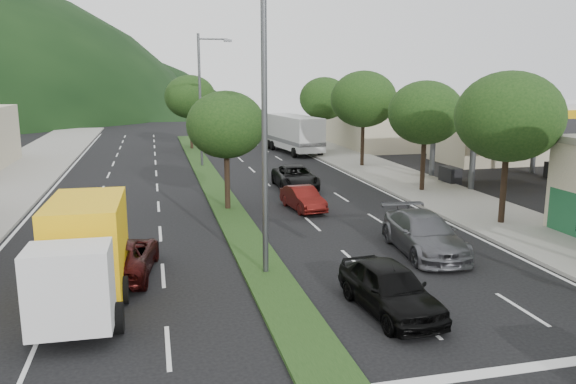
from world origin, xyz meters
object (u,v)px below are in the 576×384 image
object	(u,v)px
car_queue_a	(390,288)
car_queue_b	(424,234)
motorhome	(294,133)
streetlight_near	(271,114)
tree_med_far	(190,97)
box_truck	(85,257)
car_queue_d	(295,177)
tree_r_c	(425,113)
car_queue_c	(303,198)
streetlight_mid	(203,94)
tree_r_b	(509,117)
tree_r_d	(364,99)
suv_maroon	(121,257)
tree_r_e	(324,98)
tree_med_near	(226,125)

from	to	relation	value
car_queue_a	car_queue_b	world-z (taller)	car_queue_b
motorhome	streetlight_near	bearing A→B (deg)	-112.81
tree_med_far	box_truck	world-z (taller)	tree_med_far
car_queue_a	box_truck	size ratio (longest dim) A/B	0.69
car_queue_d	tree_r_c	bearing A→B (deg)	-20.02
tree_r_c	car_queue_a	distance (m)	18.84
streetlight_near	tree_r_c	bearing A→B (deg)	45.49
tree_med_far	car_queue_a	size ratio (longest dim) A/B	1.60
tree_r_c	tree_med_far	bearing A→B (deg)	116.57
car_queue_b	car_queue_c	bearing A→B (deg)	112.99
car_queue_c	tree_r_c	bearing A→B (deg)	11.99
streetlight_mid	car_queue_a	size ratio (longest dim) A/B	2.30
streetlight_near	tree_med_far	bearing A→B (deg)	90.33
car_queue_b	box_truck	world-z (taller)	box_truck
tree_med_far	car_queue_b	bearing A→B (deg)	-79.45
tree_r_b	tree_r_d	bearing A→B (deg)	90.00
tree_r_d	car_queue_d	xyz separation A→B (m)	(-7.12, -7.06, -4.48)
suv_maroon	car_queue_c	size ratio (longest dim) A/B	1.27
tree_r_b	car_queue_c	size ratio (longest dim) A/B	1.88
streetlight_mid	suv_maroon	distance (m)	24.91
streetlight_near	suv_maroon	size ratio (longest dim) A/B	2.13
tree_med_far	streetlight_mid	xyz separation A→B (m)	(0.21, -11.00, 0.58)
tree_r_e	streetlight_mid	xyz separation A→B (m)	(-11.79, -7.00, 0.69)
car_queue_b	car_queue_c	world-z (taller)	car_queue_b
streetlight_mid	motorhome	world-z (taller)	streetlight_mid
tree_r_e	streetlight_mid	distance (m)	13.73
tree_r_e	car_queue_d	distance (m)	18.96
tree_med_far	suv_maroon	world-z (taller)	tree_med_far
car_queue_a	streetlight_mid	bearing A→B (deg)	90.69
streetlight_near	streetlight_mid	distance (m)	25.00
tree_med_far	car_queue_c	size ratio (longest dim) A/B	1.88
tree_r_c	car_queue_b	world-z (taller)	tree_r_c
streetlight_mid	tree_r_d	bearing A→B (deg)	-14.27
tree_med_far	suv_maroon	bearing A→B (deg)	-97.95
tree_r_d	motorhome	bearing A→B (deg)	107.38
car_queue_c	tree_med_far	bearing A→B (deg)	91.15
car_queue_b	suv_maroon	bearing A→B (deg)	-175.78
car_queue_b	car_queue_c	size ratio (longest dim) A/B	1.43
tree_r_c	suv_maroon	bearing A→B (deg)	-147.17
tree_r_b	streetlight_mid	xyz separation A→B (m)	(-11.79, 21.00, 0.55)
tree_r_e	streetlight_near	bearing A→B (deg)	-110.23
car_queue_d	box_truck	xyz separation A→B (m)	(-10.66, -16.14, 0.75)
car_queue_d	motorhome	distance (m)	17.19
tree_r_b	car_queue_a	bearing A→B (deg)	-138.70
tree_med_near	box_truck	xyz separation A→B (m)	(-5.78, -11.20, -2.98)
tree_r_e	tree_r_d	bearing A→B (deg)	-90.00
tree_r_b	suv_maroon	size ratio (longest dim) A/B	1.48
car_queue_c	box_truck	xyz separation A→B (m)	(-9.61, -10.39, 0.84)
streetlight_near	suv_maroon	world-z (taller)	streetlight_near
tree_r_d	car_queue_d	world-z (taller)	tree_r_d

